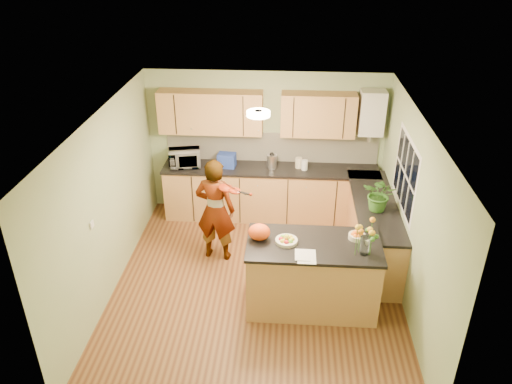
{
  "coord_description": "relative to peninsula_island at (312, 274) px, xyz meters",
  "views": [
    {
      "loc": [
        0.39,
        -5.65,
        4.52
      ],
      "look_at": [
        -0.04,
        0.5,
        1.24
      ],
      "focal_mm": 35.0,
      "sensor_mm": 36.0,
      "label": 1
    }
  ],
  "objects": [
    {
      "name": "wall_back",
      "position": [
        -0.75,
        2.59,
        0.76
      ],
      "size": [
        4.0,
        0.02,
        2.5
      ],
      "primitive_type": "cube",
      "color": "#8BA375",
      "rests_on": "floor"
    },
    {
      "name": "right_counter",
      "position": [
        0.95,
        1.19,
        -0.02
      ],
      "size": [
        0.62,
        2.24,
        0.94
      ],
      "color": "#B17446",
      "rests_on": "floor"
    },
    {
      "name": "window_right",
      "position": [
        1.24,
        0.94,
        1.06
      ],
      "size": [
        0.01,
        1.3,
        1.05
      ],
      "color": "silver",
      "rests_on": "wall_right"
    },
    {
      "name": "microwave",
      "position": [
        -2.1,
        2.27,
        0.59
      ],
      "size": [
        0.58,
        0.45,
        0.29
      ],
      "primitive_type": "imported",
      "rotation": [
        0.0,
        0.0,
        0.21
      ],
      "color": "silver",
      "rests_on": "back_counter"
    },
    {
      "name": "potted_plant",
      "position": [
        0.95,
        0.98,
        0.7
      ],
      "size": [
        0.57,
        0.54,
        0.51
      ],
      "primitive_type": "imported",
      "rotation": [
        0.0,
        0.0,
        -0.39
      ],
      "color": "#366C24",
      "rests_on": "right_counter"
    },
    {
      "name": "papers",
      "position": [
        -0.1,
        -0.3,
        0.49
      ],
      "size": [
        0.22,
        0.31,
        0.01
      ],
      "primitive_type": "cube",
      "color": "silver",
      "rests_on": "peninsula_island"
    },
    {
      "name": "floor",
      "position": [
        -0.75,
        0.34,
        -0.49
      ],
      "size": [
        4.5,
        4.5,
        0.0
      ],
      "primitive_type": "plane",
      "color": "#562E18",
      "rests_on": "ground"
    },
    {
      "name": "blue_box",
      "position": [
        -1.39,
        2.29,
        0.56
      ],
      "size": [
        0.31,
        0.24,
        0.23
      ],
      "primitive_type": "cube",
      "rotation": [
        0.0,
        0.0,
        -0.1
      ],
      "color": "#213999",
      "rests_on": "back_counter"
    },
    {
      "name": "peninsula_island",
      "position": [
        0.0,
        0.0,
        0.0
      ],
      "size": [
        1.71,
        0.88,
        0.98
      ],
      "color": "#B17446",
      "rests_on": "floor"
    },
    {
      "name": "light_switch",
      "position": [
        -2.74,
        -0.26,
        0.81
      ],
      "size": [
        0.02,
        0.09,
        0.09
      ],
      "primitive_type": "cube",
      "color": "silver",
      "rests_on": "wall_left"
    },
    {
      "name": "back_counter",
      "position": [
        -0.65,
        2.29,
        -0.02
      ],
      "size": [
        3.64,
        0.62,
        0.94
      ],
      "color": "#B17446",
      "rests_on": "floor"
    },
    {
      "name": "violin",
      "position": [
        -1.21,
        0.81,
        0.82
      ],
      "size": [
        0.65,
        0.56,
        0.16
      ],
      "primitive_type": null,
      "rotation": [
        0.17,
        0.0,
        -0.61
      ],
      "color": "#4F0F04",
      "rests_on": "violinist"
    },
    {
      "name": "fruit_dish",
      "position": [
        -0.35,
        0.0,
        0.53
      ],
      "size": [
        0.28,
        0.28,
        0.1
      ],
      "color": "beige",
      "rests_on": "peninsula_island"
    },
    {
      "name": "wall_right",
      "position": [
        1.25,
        0.34,
        0.76
      ],
      "size": [
        0.02,
        4.5,
        2.5
      ],
      "primitive_type": "cube",
      "color": "#8BA375",
      "rests_on": "floor"
    },
    {
      "name": "ceiling",
      "position": [
        -0.75,
        0.34,
        2.01
      ],
      "size": [
        4.0,
        4.5,
        0.02
      ],
      "primitive_type": "cube",
      "color": "white",
      "rests_on": "wall_back"
    },
    {
      "name": "boiler",
      "position": [
        0.95,
        2.43,
        1.4
      ],
      "size": [
        0.4,
        0.3,
        0.86
      ],
      "color": "silver",
      "rests_on": "wall_back"
    },
    {
      "name": "ceiling_lamp",
      "position": [
        -0.75,
        0.64,
        1.97
      ],
      "size": [
        0.3,
        0.3,
        0.07
      ],
      "color": "#FFEABF",
      "rests_on": "ceiling"
    },
    {
      "name": "wall_left",
      "position": [
        -2.75,
        0.34,
        0.76
      ],
      "size": [
        0.02,
        4.5,
        2.5
      ],
      "primitive_type": "cube",
      "color": "#8BA375",
      "rests_on": "floor"
    },
    {
      "name": "splashback",
      "position": [
        -0.65,
        2.58,
        0.71
      ],
      "size": [
        3.6,
        0.02,
        0.52
      ],
      "primitive_type": "cube",
      "color": "silver",
      "rests_on": "back_counter"
    },
    {
      "name": "orange_bag",
      "position": [
        -0.7,
        0.05,
        0.6
      ],
      "size": [
        0.33,
        0.3,
        0.21
      ],
      "primitive_type": "ellipsoid",
      "rotation": [
        0.0,
        0.0,
        -0.26
      ],
      "color": "#DE4412",
      "rests_on": "peninsula_island"
    },
    {
      "name": "jar_white",
      "position": [
        -0.09,
        2.26,
        0.53
      ],
      "size": [
        0.11,
        0.11,
        0.17
      ],
      "primitive_type": "cylinder",
      "rotation": [
        0.0,
        0.0,
        0.03
      ],
      "color": "silver",
      "rests_on": "back_counter"
    },
    {
      "name": "orange_bowl",
      "position": [
        0.55,
        0.15,
        0.54
      ],
      "size": [
        0.22,
        0.22,
        0.13
      ],
      "color": "beige",
      "rests_on": "peninsula_island"
    },
    {
      "name": "violinist",
      "position": [
        -1.41,
        1.03,
        0.33
      ],
      "size": [
        0.65,
        0.48,
        1.63
      ],
      "primitive_type": "imported",
      "rotation": [
        0.0,
        0.0,
        2.99
      ],
      "color": "#E2B38A",
      "rests_on": "floor"
    },
    {
      "name": "flower_vase",
      "position": [
        0.6,
        -0.18,
        0.83
      ],
      "size": [
        0.28,
        0.28,
        0.52
      ],
      "rotation": [
        0.0,
        0.0,
        -0.43
      ],
      "color": "silver",
      "rests_on": "peninsula_island"
    },
    {
      "name": "jar_cream",
      "position": [
        -0.18,
        2.33,
        0.54
      ],
      "size": [
        0.14,
        0.14,
        0.18
      ],
      "primitive_type": "cylinder",
      "rotation": [
        0.0,
        0.0,
        -0.25
      ],
      "color": "beige",
      "rests_on": "back_counter"
    },
    {
      "name": "kettle",
      "position": [
        -0.64,
        2.31,
        0.58
      ],
      "size": [
        0.17,
        0.17,
        0.32
      ],
      "rotation": [
        0.0,
        0.0,
        0.39
      ],
      "color": "#BDBCC1",
      "rests_on": "back_counter"
    },
    {
      "name": "wall_front",
      "position": [
        -0.75,
        -1.91,
        0.76
      ],
      "size": [
        4.0,
        0.02,
        2.5
      ],
      "primitive_type": "cube",
      "color": "#8BA375",
      "rests_on": "floor"
    },
    {
      "name": "upper_cabinets",
      "position": [
        -0.93,
        2.42,
        1.36
      ],
      "size": [
        3.2,
        0.34,
        0.7
      ],
      "color": "#B17446",
      "rests_on": "wall_back"
    }
  ]
}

